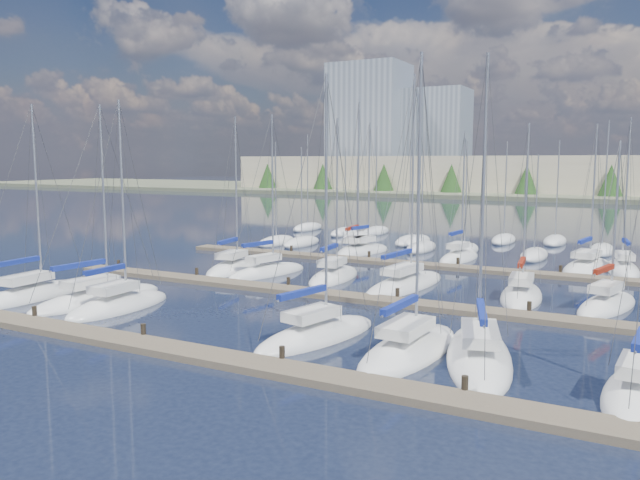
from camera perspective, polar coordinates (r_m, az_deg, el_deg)
The scene contains 24 objects.
ground at distance 81.89m, azimuth 15.22°, elevation 0.83°, with size 400.00×400.00×0.00m, color #1C2439.
dock_near at distance 29.15m, azimuth -11.26°, elevation -10.20°, with size 44.00×1.93×1.10m.
dock_mid at distance 40.59m, azimuth 1.33°, elevation -5.08°, with size 44.00×1.93×1.10m.
dock_far at distance 53.26m, azimuth 8.08°, elevation -2.18°, with size 44.00×1.93×1.10m.
sailboat_i at distance 48.81m, azimuth -4.84°, elevation -2.94°, with size 3.99×8.23×13.08m.
sailboat_r at distance 55.56m, azimuth 25.95°, elevation -2.41°, with size 3.54×8.11×12.96m.
sailboat_n at distance 60.24m, azimuth 3.27°, elevation -0.98°, with size 3.43×8.62×15.05m.
sailboat_g at distance 26.72m, azimuth 27.06°, elevation -12.43°, with size 2.94×7.13×11.92m.
sailboat_l at distance 42.34m, azimuth 17.92°, elevation -4.88°, with size 3.37×8.01×11.94m.
sailboat_h at distance 50.96m, azimuth -7.87°, elevation -2.57°, with size 4.12×8.10×13.07m.
sailboat_e at distance 29.46m, azimuth 8.17°, elevation -9.88°, with size 3.45×9.30×14.38m.
sailboat_c at distance 39.57m, azimuth -17.91°, elevation -5.72°, with size 3.13×7.91×13.13m.
sailboat_j at distance 46.86m, azimuth 1.27°, elevation -3.36°, with size 3.27×7.66×12.68m.
sailboat_k at distance 44.29m, azimuth 7.80°, elevation -4.05°, with size 4.03×10.66×15.46m.
sailboat_d at distance 31.46m, azimuth -0.28°, elevation -8.68°, with size 4.47×8.80×13.76m.
sailboat_a at distance 44.65m, azimuth -24.80°, elevation -4.58°, with size 3.36×9.43×13.15m.
sailboat_m at distance 41.43m, azimuth 24.76°, elevation -5.46°, with size 4.16×7.87×10.75m.
sailboat_f at distance 29.13m, azimuth 14.32°, elevation -10.24°, with size 5.49×10.51×14.22m.
sailboat_p at distance 57.16m, azimuth 12.59°, elevation -1.59°, with size 3.05×7.21×12.13m.
sailboat_b at distance 41.82m, azimuth -19.68°, elevation -5.11°, with size 3.87×9.78×13.00m.
sailboat_q at distance 55.34m, azimuth 23.24°, elevation -2.32°, with size 4.44×9.07×12.53m.
sailboat_o at distance 60.24m, azimuth 4.12°, elevation -0.99°, with size 3.92×7.27×13.11m.
distant_boats at distance 67.50m, azimuth 8.58°, elevation -0.07°, with size 36.93×20.75×13.30m.
shoreline at distance 172.06m, azimuth 17.60°, elevation 6.48°, with size 400.00×60.00×38.00m.
Camera 1 is at (17.69, -19.47, 8.84)m, focal length 35.00 mm.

